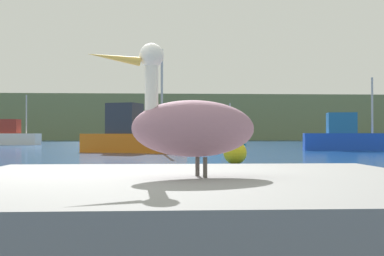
% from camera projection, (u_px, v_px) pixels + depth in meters
% --- Properties ---
extents(ground_plane, '(260.00, 260.00, 0.00)m').
position_uv_depth(ground_plane, '(41.00, 253.00, 4.02)').
color(ground_plane, navy).
extents(hillside_backdrop, '(140.00, 16.83, 6.69)m').
position_uv_depth(hillside_backdrop, '(160.00, 119.00, 76.71)').
color(hillside_backdrop, '#6B7A51').
rests_on(hillside_backdrop, ground).
extents(pier_dock, '(3.43, 2.88, 0.70)m').
position_uv_depth(pier_dock, '(195.00, 227.00, 3.32)').
color(pier_dock, gray).
rests_on(pier_dock, ground).
extents(pelican, '(1.21, 0.66, 0.91)m').
position_uv_depth(pelican, '(192.00, 125.00, 3.32)').
color(pelican, gray).
rests_on(pelican, pier_dock).
extents(fishing_boat_blue, '(5.18, 2.58, 4.32)m').
position_uv_depth(fishing_boat_blue, '(345.00, 137.00, 28.60)').
color(fishing_boat_blue, blue).
rests_on(fishing_boat_blue, ground).
extents(fishing_boat_orange, '(5.64, 3.53, 5.32)m').
position_uv_depth(fishing_boat_orange, '(131.00, 136.00, 25.12)').
color(fishing_boat_orange, orange).
rests_on(fishing_boat_orange, ground).
extents(fishing_boat_white, '(5.62, 2.14, 4.39)m').
position_uv_depth(fishing_boat_white, '(8.00, 136.00, 42.18)').
color(fishing_boat_white, white).
rests_on(fishing_boat_white, ground).
extents(fishing_boat_teal, '(5.75, 3.60, 3.69)m').
position_uv_depth(fishing_boat_teal, '(213.00, 134.00, 41.60)').
color(fishing_boat_teal, teal).
rests_on(fishing_boat_teal, ground).
extents(mooring_buoy, '(0.76, 0.76, 0.76)m').
position_uv_depth(mooring_buoy, '(235.00, 153.00, 15.47)').
color(mooring_buoy, yellow).
rests_on(mooring_buoy, ground).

